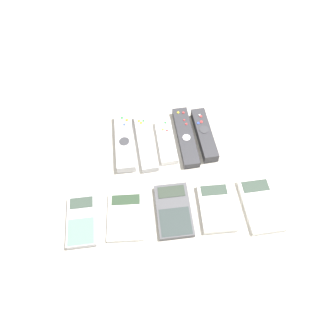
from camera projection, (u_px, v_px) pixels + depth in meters
ground_plane at (169, 179)px, 0.87m from camera, size 3.00×3.00×0.00m
remote_0 at (125, 141)px, 0.93m from camera, size 0.05×0.20×0.03m
remote_1 at (146, 141)px, 0.93m from camera, size 0.06×0.20×0.02m
remote_2 at (166, 141)px, 0.93m from camera, size 0.05×0.15×0.02m
remote_3 at (185, 137)px, 0.94m from camera, size 0.05×0.20×0.02m
remote_4 at (204, 135)px, 0.94m from camera, size 0.05×0.18×0.03m
calculator_0 at (82, 221)px, 0.80m from camera, size 0.07×0.13×0.02m
calculator_1 at (126, 216)px, 0.81m from camera, size 0.10×0.13×0.01m
calculator_2 at (172, 210)px, 0.82m from camera, size 0.09×0.15×0.02m
calculator_3 at (217, 207)px, 0.82m from camera, size 0.09×0.13×0.02m
calculator_4 at (261, 205)px, 0.83m from camera, size 0.09×0.15×0.01m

